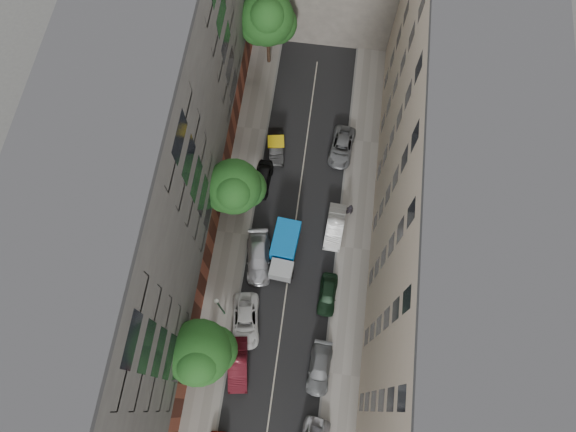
% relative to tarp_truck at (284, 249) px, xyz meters
% --- Properties ---
extents(ground, '(120.00, 120.00, 0.00)m').
position_rel_tarp_truck_xyz_m(ground, '(0.60, 1.30, -1.32)').
color(ground, '#4C4C49').
rests_on(ground, ground).
extents(road_surface, '(8.00, 44.00, 0.02)m').
position_rel_tarp_truck_xyz_m(road_surface, '(0.60, 1.30, -1.31)').
color(road_surface, black).
rests_on(road_surface, ground).
extents(sidewalk_left, '(3.00, 44.00, 0.15)m').
position_rel_tarp_truck_xyz_m(sidewalk_left, '(-4.90, 1.30, -1.25)').
color(sidewalk_left, gray).
rests_on(sidewalk_left, ground).
extents(sidewalk_right, '(3.00, 44.00, 0.15)m').
position_rel_tarp_truck_xyz_m(sidewalk_right, '(6.10, 1.30, -1.25)').
color(sidewalk_right, gray).
rests_on(sidewalk_right, ground).
extents(building_left, '(8.00, 44.00, 20.00)m').
position_rel_tarp_truck_xyz_m(building_left, '(-10.40, 1.30, 8.68)').
color(building_left, '#494744').
rests_on(building_left, ground).
extents(building_right, '(8.00, 44.00, 20.00)m').
position_rel_tarp_truck_xyz_m(building_right, '(11.60, 1.30, 8.68)').
color(building_right, '#B8A58F').
rests_on(building_right, ground).
extents(tarp_truck, '(2.43, 5.34, 2.40)m').
position_rel_tarp_truck_xyz_m(tarp_truck, '(0.00, 0.00, 0.00)').
color(tarp_truck, black).
rests_on(tarp_truck, ground).
extents(car_left_1, '(2.24, 4.68, 1.48)m').
position_rel_tarp_truck_xyz_m(car_left_1, '(-2.49, -10.10, -0.58)').
color(car_left_1, '#4F0F18').
rests_on(car_left_1, ground).
extents(car_left_2, '(2.93, 5.13, 1.35)m').
position_rel_tarp_truck_xyz_m(car_left_2, '(-2.45, -6.50, -0.65)').
color(car_left_2, silver).
rests_on(car_left_2, ground).
extents(car_left_3, '(2.77, 5.28, 1.46)m').
position_rel_tarp_truck_xyz_m(car_left_3, '(-2.20, -0.90, -0.59)').
color(car_left_3, '#BBBBC0').
rests_on(car_left_3, ground).
extents(car_left_4, '(1.79, 4.00, 1.34)m').
position_rel_tarp_truck_xyz_m(car_left_4, '(-3.00, 6.70, -0.65)').
color(car_left_4, black).
rests_on(car_left_4, ground).
extents(car_left_5, '(2.01, 4.16, 1.31)m').
position_rel_tarp_truck_xyz_m(car_left_5, '(-2.20, 10.30, -0.67)').
color(car_left_5, black).
rests_on(car_left_5, ground).
extents(car_right_1, '(1.97, 4.47, 1.28)m').
position_rel_tarp_truck_xyz_m(car_right_1, '(4.20, -9.50, -0.68)').
color(car_right_1, slate).
rests_on(car_right_1, ground).
extents(car_right_2, '(1.64, 3.84, 1.29)m').
position_rel_tarp_truck_xyz_m(car_right_2, '(4.20, -3.30, -0.68)').
color(car_right_2, black).
rests_on(car_right_2, ground).
extents(car_right_3, '(1.75, 4.47, 1.45)m').
position_rel_tarp_truck_xyz_m(car_right_3, '(4.20, 2.90, -0.60)').
color(car_right_3, silver).
rests_on(car_right_3, ground).
extents(car_right_4, '(2.52, 4.76, 1.27)m').
position_rel_tarp_truck_xyz_m(car_right_4, '(4.06, 11.10, -0.69)').
color(car_right_4, slate).
rests_on(car_right_4, ground).
extents(tree_near, '(5.23, 4.95, 7.78)m').
position_rel_tarp_truck_xyz_m(tree_near, '(-4.91, -10.02, 3.91)').
color(tree_near, '#382619').
rests_on(tree_near, sidewalk_left).
extents(tree_mid, '(5.04, 4.73, 7.44)m').
position_rel_tarp_truck_xyz_m(tree_mid, '(-4.65, 3.62, 3.69)').
color(tree_mid, '#382619').
rests_on(tree_mid, sidewalk_left).
extents(tree_far, '(5.40, 5.14, 9.10)m').
position_rel_tarp_truck_xyz_m(tree_far, '(-4.30, 20.34, 4.95)').
color(tree_far, '#382619').
rests_on(tree_far, sidewalk_left).
extents(lamp_post, '(0.36, 0.36, 5.56)m').
position_rel_tarp_truck_xyz_m(lamp_post, '(-4.40, -6.01, 2.32)').
color(lamp_post, '#17512D').
rests_on(lamp_post, sidewalk_left).
extents(pedestrian, '(0.74, 0.54, 1.88)m').
position_rel_tarp_truck_xyz_m(pedestrian, '(5.36, 4.59, -0.23)').
color(pedestrian, black).
rests_on(pedestrian, sidewalk_right).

